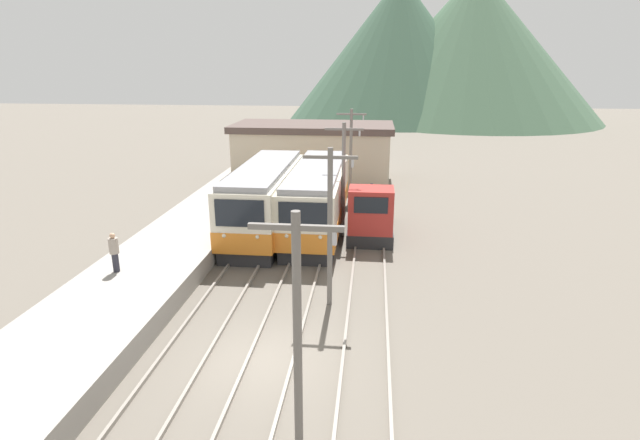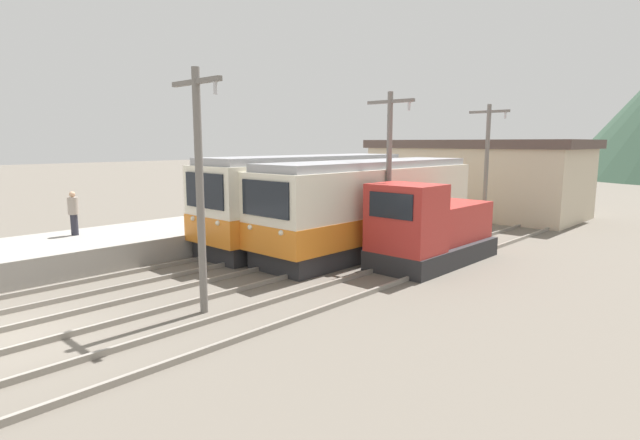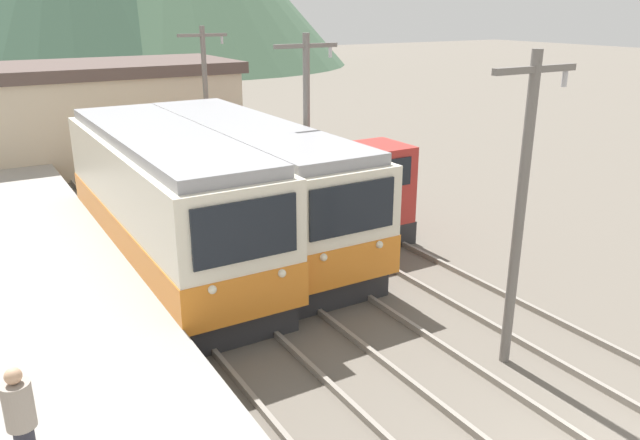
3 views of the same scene
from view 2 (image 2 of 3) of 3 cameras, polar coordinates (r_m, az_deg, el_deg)
name	(u,v)px [view 2 (image 2 of 3)]	position (r m, az deg, el deg)	size (l,w,h in m)	color
ground_plane	(3,340)	(13.47, -32.49, -11.49)	(200.00, 200.00, 0.00)	#665E54
track_center	(5,339)	(13.26, -32.29, -11.46)	(1.54, 60.00, 0.14)	gray
track_right	(56,384)	(10.56, -27.95, -16.22)	(1.54, 60.00, 0.14)	gray
commuter_train_left	(308,203)	(21.56, -1.41, 1.92)	(2.84, 10.55, 3.81)	#28282B
commuter_train_center	(370,209)	(20.33, 5.79, 1.26)	(2.84, 11.30, 3.65)	#28282B
shunting_locomotive	(430,231)	(18.43, 12.46, -1.23)	(2.40, 5.61, 3.00)	#28282B
catenary_mast_mid	(200,182)	(12.84, -13.59, 4.28)	(2.00, 0.20, 6.17)	slate
catenary_mast_far	(389,169)	(18.57, 7.90, 5.78)	(2.00, 0.20, 6.17)	slate
catenary_mast_distant	(487,163)	(25.62, 18.52, 6.23)	(2.00, 0.20, 6.17)	slate
person_on_platform	(73,212)	(20.96, -26.35, 0.87)	(0.38, 0.38, 1.67)	#282833
station_building	(475,177)	(32.15, 17.34, 4.74)	(12.60, 6.30, 4.52)	beige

